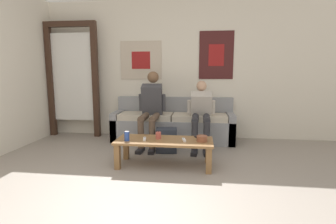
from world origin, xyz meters
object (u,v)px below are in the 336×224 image
(person_seated_teen, at_px, (201,112))
(drink_can_blue, at_px, (127,136))
(person_seated_adult, at_px, (151,106))
(cell_phone, at_px, (199,138))
(backpack, at_px, (166,141))
(ceramic_bowl, at_px, (202,138))
(coffee_table, at_px, (164,144))
(couch, at_px, (173,125))
(pillar_candle, at_px, (158,135))
(game_controller_near_right, at_px, (184,140))
(game_controller_near_left, at_px, (145,139))

(person_seated_teen, bearing_deg, drink_can_blue, -131.13)
(person_seated_adult, distance_m, cell_phone, 1.21)
(backpack, xyz_separation_m, ceramic_bowl, (0.54, -0.62, 0.22))
(coffee_table, height_order, person_seated_adult, person_seated_adult)
(person_seated_adult, bearing_deg, couch, 44.16)
(ceramic_bowl, xyz_separation_m, pillar_candle, (-0.57, 0.05, 0.00))
(pillar_candle, bearing_deg, coffee_table, -21.73)
(coffee_table, distance_m, ceramic_bowl, 0.50)
(coffee_table, bearing_deg, person_seated_adult, 110.26)
(cell_phone, bearing_deg, coffee_table, -162.14)
(person_seated_adult, distance_m, game_controller_near_right, 1.23)
(drink_can_blue, relative_size, game_controller_near_left, 0.84)
(couch, bearing_deg, ceramic_bowl, -68.94)
(pillar_candle, distance_m, game_controller_near_left, 0.19)
(game_controller_near_right, bearing_deg, backpack, 116.51)
(game_controller_near_right, distance_m, cell_phone, 0.25)
(person_seated_teen, height_order, pillar_candle, person_seated_teen)
(person_seated_teen, distance_m, drink_can_blue, 1.45)
(person_seated_adult, xyz_separation_m, backpack, (0.31, -0.39, -0.50))
(person_seated_adult, bearing_deg, coffee_table, -69.74)
(person_seated_teen, bearing_deg, couch, 144.57)
(couch, distance_m, drink_can_blue, 1.51)
(couch, xyz_separation_m, person_seated_adult, (-0.34, -0.33, 0.39))
(person_seated_adult, relative_size, backpack, 3.37)
(backpack, xyz_separation_m, cell_phone, (0.50, -0.46, 0.18))
(game_controller_near_left, xyz_separation_m, cell_phone, (0.70, 0.19, -0.01))
(coffee_table, xyz_separation_m, game_controller_near_left, (-0.25, -0.04, 0.07))
(coffee_table, xyz_separation_m, pillar_candle, (-0.08, 0.03, 0.10))
(pillar_candle, xyz_separation_m, drink_can_blue, (-0.39, -0.15, 0.02))
(pillar_candle, height_order, game_controller_near_right, pillar_candle)
(drink_can_blue, height_order, game_controller_near_right, drink_can_blue)
(couch, relative_size, ceramic_bowl, 14.84)
(drink_can_blue, xyz_separation_m, game_controller_near_right, (0.73, 0.09, -0.05))
(person_seated_adult, height_order, cell_phone, person_seated_adult)
(person_seated_teen, xyz_separation_m, drink_can_blue, (-0.94, -1.08, -0.17))
(backpack, height_order, cell_phone, backpack)
(person_seated_adult, distance_m, backpack, 0.70)
(game_controller_near_left, bearing_deg, person_seated_teen, 54.17)
(person_seated_teen, height_order, cell_phone, person_seated_teen)
(backpack, xyz_separation_m, game_controller_near_right, (0.31, -0.63, 0.19))
(game_controller_near_right, height_order, cell_phone, game_controller_near_right)
(coffee_table, xyz_separation_m, person_seated_teen, (0.47, 0.96, 0.29))
(ceramic_bowl, height_order, game_controller_near_right, ceramic_bowl)
(backpack, distance_m, game_controller_near_left, 0.70)
(game_controller_near_right, bearing_deg, pillar_candle, 170.67)
(backpack, bearing_deg, person_seated_teen, 34.56)
(game_controller_near_right, relative_size, cell_phone, 0.98)
(couch, distance_m, backpack, 0.72)
(coffee_table, relative_size, person_seated_adult, 1.02)
(cell_phone, bearing_deg, drink_can_blue, -164.11)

